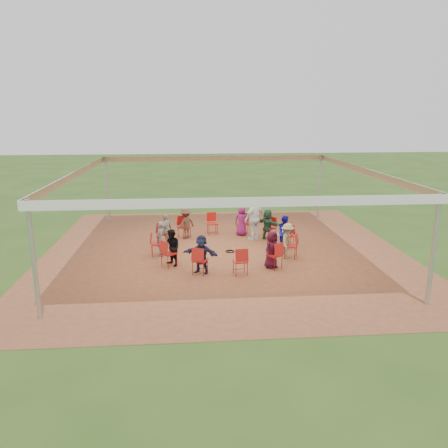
{
  "coord_description": "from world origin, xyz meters",
  "views": [
    {
      "loc": [
        -1.28,
        -15.24,
        4.94
      ],
      "look_at": [
        0.02,
        0.3,
        0.97
      ],
      "focal_mm": 35.0,
      "sensor_mm": 36.0,
      "label": 1
    }
  ],
  "objects": [
    {
      "name": "chair_4",
      "position": [
        -1.47,
        1.95,
        0.45
      ],
      "size": [
        0.6,
        0.6,
        0.9
      ],
      "primitive_type": null,
      "rotation": [
        0.0,
        0.0,
        -2.49
      ],
      "color": "#B11913",
      "rests_on": "ground"
    },
    {
      "name": "chair_5",
      "position": [
        -2.25,
        0.95,
        0.45
      ],
      "size": [
        0.57,
        0.56,
        0.9
      ],
      "primitive_type": null,
      "rotation": [
        0.0,
        0.0,
        -1.97
      ],
      "color": "#B11913",
      "rests_on": "ground"
    },
    {
      "name": "person_seated_8",
      "position": [
        1.4,
        -1.85,
        0.63
      ],
      "size": [
        0.69,
        0.64,
        1.24
      ],
      "primitive_type": "imported",
      "rotation": [
        0.0,
        0.0,
        0.65
      ],
      "color": "#3F0D1F",
      "rests_on": "ground"
    },
    {
      "name": "chair_2",
      "position": [
        0.95,
        2.25,
        0.45
      ],
      "size": [
        0.56,
        0.57,
        0.9
      ],
      "primitive_type": null,
      "rotation": [
        0.0,
        0.0,
        2.74
      ],
      "color": "#B11913",
      "rests_on": "ground"
    },
    {
      "name": "chair_8",
      "position": [
        -0.95,
        -2.25,
        0.45
      ],
      "size": [
        0.56,
        0.57,
        0.9
      ],
      "primitive_type": null,
      "rotation": [
        0.0,
        0.0,
        -0.4
      ],
      "color": "#B11913",
      "rests_on": "ground"
    },
    {
      "name": "cable_coil",
      "position": [
        0.21,
        -0.08,
        0.02
      ],
      "size": [
        0.36,
        0.36,
        0.03
      ],
      "rotation": [
        0.0,
        0.0,
        -0.1
      ],
      "color": "black",
      "rests_on": "ground"
    },
    {
      "name": "person_seated_0",
      "position": [
        2.3,
        0.29,
        0.63
      ],
      "size": [
        0.42,
        0.64,
        1.24
      ],
      "primitive_type": "imported",
      "rotation": [
        0.0,
        0.0,
        1.69
      ],
      "color": "#141292",
      "rests_on": "ground"
    },
    {
      "name": "chair_3",
      "position": [
        -0.3,
        2.42,
        0.45
      ],
      "size": [
        0.47,
        0.49,
        0.9
      ],
      "primitive_type": null,
      "rotation": [
        0.0,
        0.0,
        -3.02
      ],
      "color": "#B11913",
      "rests_on": "ground"
    },
    {
      "name": "person_seated_6",
      "position": [
        -1.85,
        -1.4,
        0.63
      ],
      "size": [
        0.64,
        0.69,
        1.24
      ],
      "primitive_type": "imported",
      "rotation": [
        0.0,
        0.0,
        -0.92
      ],
      "color": "black",
      "rests_on": "ground"
    },
    {
      "name": "chair_11",
      "position": [
        2.25,
        -0.95,
        0.45
      ],
      "size": [
        0.57,
        0.56,
        0.9
      ],
      "primitive_type": null,
      "rotation": [
        0.0,
        0.0,
        1.17
      ],
      "color": "#B11913",
      "rests_on": "ground"
    },
    {
      "name": "chair_1",
      "position": [
        1.95,
        1.47,
        0.45
      ],
      "size": [
        0.6,
        0.6,
        0.9
      ],
      "primitive_type": null,
      "rotation": [
        0.0,
        0.0,
        2.22
      ],
      "color": "#B11913",
      "rests_on": "ground"
    },
    {
      "name": "person_seated_5",
      "position": [
        -2.3,
        -0.29,
        0.63
      ],
      "size": [
        0.35,
        0.48,
        1.24
      ],
      "primitive_type": "imported",
      "rotation": [
        0.0,
        0.0,
        -1.45
      ],
      "color": "slate",
      "rests_on": "ground"
    },
    {
      "name": "chair_6",
      "position": [
        -2.42,
        -0.3,
        0.45
      ],
      "size": [
        0.49,
        0.47,
        0.9
      ],
      "primitive_type": null,
      "rotation": [
        0.0,
        0.0,
        -1.45
      ],
      "color": "#B11913",
      "rests_on": "ground"
    },
    {
      "name": "person_seated_3",
      "position": [
        -1.4,
        1.85,
        0.63
      ],
      "size": [
        0.88,
        0.8,
        1.24
      ],
      "primitive_type": "imported",
      "rotation": [
        0.0,
        0.0,
        -2.49
      ],
      "color": "#4F3024",
      "rests_on": "ground"
    },
    {
      "name": "person_seated_7",
      "position": [
        -0.9,
        -2.14,
        0.63
      ],
      "size": [
        1.23,
        0.84,
        1.24
      ],
      "primitive_type": "imported",
      "rotation": [
        0.0,
        0.0,
        -0.4
      ],
      "color": "#1B2245",
      "rests_on": "ground"
    },
    {
      "name": "chair_0",
      "position": [
        2.42,
        0.3,
        0.45
      ],
      "size": [
        0.49,
        0.47,
        0.9
      ],
      "primitive_type": null,
      "rotation": [
        0.0,
        0.0,
        1.69
      ],
      "color": "#B11913",
      "rests_on": "ground"
    },
    {
      "name": "chair_7",
      "position": [
        -1.95,
        -1.47,
        0.45
      ],
      "size": [
        0.6,
        0.6,
        0.9
      ],
      "primitive_type": null,
      "rotation": [
        0.0,
        0.0,
        -0.92
      ],
      "color": "#B11913",
      "rests_on": "ground"
    },
    {
      "name": "chair_9",
      "position": [
        0.3,
        -2.42,
        0.45
      ],
      "size": [
        0.47,
        0.49,
        0.9
      ],
      "primitive_type": null,
      "rotation": [
        0.0,
        0.0,
        0.12
      ],
      "color": "#B11913",
      "rests_on": "ground"
    },
    {
      "name": "standing_person",
      "position": [
        1.33,
        1.41,
        0.87
      ],
      "size": [
        1.13,
        1.01,
        1.74
      ],
      "primitive_type": "imported",
      "rotation": [
        0.0,
        0.0,
        3.75
      ],
      "color": "white",
      "rests_on": "ground"
    },
    {
      "name": "chair_10",
      "position": [
        1.47,
        -1.95,
        0.45
      ],
      "size": [
        0.6,
        0.6,
        0.9
      ],
      "primitive_type": null,
      "rotation": [
        0.0,
        0.0,
        0.65
      ],
      "color": "#B11913",
      "rests_on": "ground"
    },
    {
      "name": "laptop",
      "position": [
        2.14,
        0.27,
        0.59
      ],
      "size": [
        0.29,
        0.34,
        0.22
      ],
      "rotation": [
        0.0,
        0.0,
        1.69
      ],
      "color": "#B7B7BC",
      "rests_on": "ground"
    },
    {
      "name": "person_seated_2",
      "position": [
        0.9,
        2.14,
        0.63
      ],
      "size": [
        0.69,
        0.55,
        1.24
      ],
      "primitive_type": "imported",
      "rotation": [
        0.0,
        0.0,
        2.74
      ],
      "color": "#7F1960",
      "rests_on": "ground"
    },
    {
      "name": "person_seated_4",
      "position": [
        -2.14,
        0.9,
        0.63
      ],
      "size": [
        0.63,
        0.81,
        1.24
      ],
      "primitive_type": "imported",
      "rotation": [
        0.0,
        0.0,
        -1.97
      ],
      "color": "#A5A093",
      "rests_on": "ground"
    },
    {
      "name": "person_seated_9",
      "position": [
        2.14,
        -0.9,
        0.63
      ],
      "size": [
        0.68,
        0.89,
        1.24
      ],
      "primitive_type": "imported",
      "rotation": [
        0.0,
        0.0,
        1.17
      ],
      "color": "#908A59",
      "rests_on": "ground"
    },
    {
      "name": "dirt_patch",
      "position": [
        0.0,
        0.0,
        0.01
      ],
      "size": [
        13.0,
        13.0,
        0.0
      ],
      "primitive_type": "plane",
      "color": "brown",
      "rests_on": "ground"
    },
    {
      "name": "person_seated_1",
      "position": [
        1.85,
        1.4,
        0.63
      ],
      "size": [
        1.04,
        1.18,
        1.24
      ],
      "primitive_type": "imported",
      "rotation": [
        0.0,
        0.0,
        2.22
      ],
      "color": "#244E37",
      "rests_on": "ground"
    },
    {
      "name": "tent",
      "position": [
        0.0,
        0.0,
        2.37
      ],
      "size": [
        10.33,
        10.33,
        3.0
      ],
      "color": "#B2B2B7",
      "rests_on": "ground"
    },
    {
      "name": "ground",
      "position": [
        0.0,
        0.0,
        0.0
      ],
      "size": [
        80.0,
        80.0,
        0.0
      ],
      "primitive_type": "plane",
      "color": "#2C4A17",
      "rests_on": "ground"
    }
  ]
}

